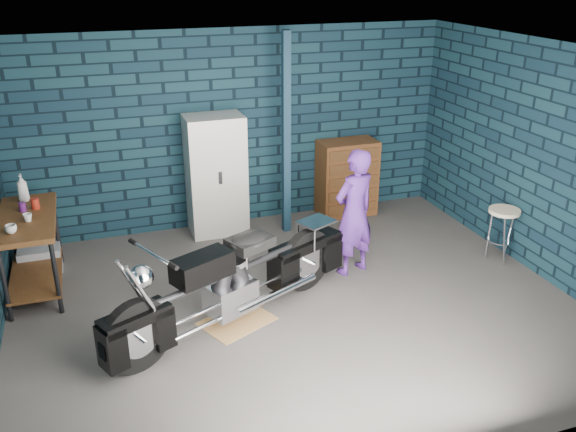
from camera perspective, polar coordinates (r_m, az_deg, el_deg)
The scene contains 16 objects.
ground at distance 6.75m, azimuth 0.75°, elevation -8.39°, with size 6.00×6.00×0.00m, color #474543.
room_walls at distance 6.49m, azimuth -0.82°, elevation 8.60°, with size 6.02×5.01×2.71m.
support_post at distance 8.08m, azimuth -0.16°, elevation 7.46°, with size 0.10×0.10×2.70m, color #132A3B.
workbench at distance 7.43m, azimuth -22.76°, elevation -3.26°, with size 0.60×1.40×0.91m, color brown.
drip_mat at distance 6.51m, azimuth -4.81°, elevation -9.76°, with size 0.71×0.53×0.01m, color #9C7844.
motorcycle at distance 6.22m, azimuth -4.98°, elevation -5.40°, with size 2.57×0.70×1.13m, color black, non-canonical shape.
person at distance 7.16m, azimuth 6.21°, elevation 0.33°, with size 0.56×0.37×1.54m, color #472079.
storage_bin at distance 7.99m, azimuth -22.16°, elevation -3.73°, with size 0.48×0.34×0.30m, color #94979C.
locker at distance 8.27m, azimuth -6.75°, elevation 3.80°, with size 0.76×0.55×1.64m, color beige.
tool_chest at distance 8.93m, azimuth 5.56°, elevation 3.54°, with size 0.83×0.46×1.11m, color brown.
shop_stool at distance 8.01m, azimuth 19.31°, elevation -1.69°, with size 0.38×0.38×0.69m, color beige, non-canonical shape.
cup_a at distance 6.86m, azimuth -24.49°, elevation -1.11°, with size 0.12×0.12×0.09m, color beige.
cup_b at distance 7.09m, azimuth -23.18°, elevation -0.13°, with size 0.09×0.09×0.09m, color beige.
mug_purple at distance 7.39m, azimuth -23.59°, elevation 0.78°, with size 0.08×0.08×0.11m, color #4F1860.
mug_red at distance 7.41m, azimuth -22.58°, elevation 1.08°, with size 0.09×0.09×0.12m, color maroon.
bottle at distance 7.68m, azimuth -23.61°, elevation 2.45°, with size 0.13×0.13×0.33m, color #94979C.
Camera 1 is at (-1.95, -5.42, 3.52)m, focal length 38.00 mm.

